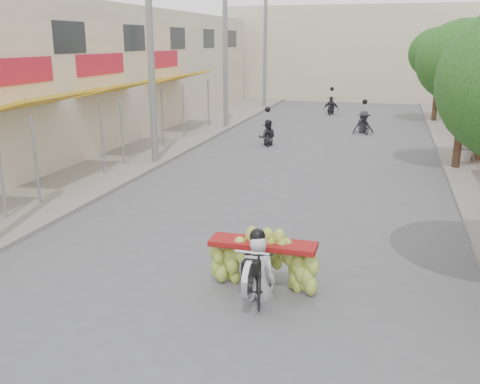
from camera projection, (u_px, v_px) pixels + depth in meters
name	position (u px, v px, depth m)	size (l,w,h in m)	color
ground	(154.00, 366.00, 7.67)	(120.00, 120.00, 0.00)	#55555A
sidewalk_left	(151.00, 146.00, 23.36)	(4.00, 60.00, 0.12)	gray
shophouse_row_left	(31.00, 77.00, 22.91)	(9.77, 40.00, 6.00)	beige
far_building	(355.00, 53.00, 41.90)	(20.00, 6.00, 7.00)	beige
utility_pole_mid	(151.00, 54.00, 19.08)	(0.60, 0.24, 8.00)	slate
utility_pole_far	(225.00, 50.00, 27.42)	(0.60, 0.24, 8.00)	slate
utility_pole_back	(265.00, 48.00, 35.75)	(0.60, 0.24, 8.00)	slate
street_tree_mid	(467.00, 62.00, 18.19)	(3.40, 3.40, 5.25)	#3A2719
street_tree_far	(440.00, 54.00, 29.30)	(3.40, 3.40, 5.25)	#3A2719
produce_crate_far	(474.00, 142.00, 20.67)	(1.20, 0.88, 1.16)	brown
banana_motorbike	(260.00, 256.00, 9.68)	(2.20, 1.90, 2.25)	black
pedestrian	(467.00, 137.00, 19.97)	(0.99, 0.72, 1.80)	silver
bg_motorbike_a	(267.00, 128.00, 23.66)	(0.89, 1.58, 1.95)	black
bg_motorbike_b	(364.00, 117.00, 26.57)	(1.18, 1.81, 1.95)	black
bg_motorbike_c	(331.00, 102.00, 33.50)	(0.97, 1.78, 1.95)	black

